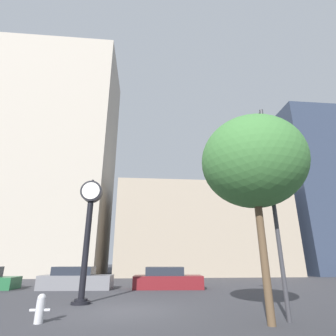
% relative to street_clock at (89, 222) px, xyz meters
% --- Properties ---
extents(ground_plane, '(200.00, 200.00, 0.00)m').
position_rel_street_clock_xyz_m(ground_plane, '(1.95, -1.75, -3.45)').
color(ground_plane, '#38383D').
extents(building_tall_tower, '(15.42, 12.00, 30.59)m').
position_rel_street_clock_xyz_m(building_tall_tower, '(-10.03, 22.25, 11.84)').
color(building_tall_tower, '#ADA393').
rests_on(building_tall_tower, ground_plane).
extents(building_storefront_row, '(20.88, 12.00, 10.66)m').
position_rel_street_clock_xyz_m(building_storefront_row, '(9.97, 22.25, 1.88)').
color(building_storefront_row, gray).
rests_on(building_storefront_row, ground_plane).
extents(building_glass_modern, '(10.46, 12.00, 22.25)m').
position_rel_street_clock_xyz_m(building_glass_modern, '(27.10, 22.25, 7.67)').
color(building_glass_modern, '#2D384C').
rests_on(building_glass_modern, ground_plane).
extents(street_clock, '(1.01, 0.82, 5.55)m').
position_rel_street_clock_xyz_m(street_clock, '(0.00, 0.00, 0.00)').
color(street_clock, black).
rests_on(street_clock, ground_plane).
extents(car_grey, '(4.58, 1.97, 1.37)m').
position_rel_street_clock_xyz_m(car_grey, '(-1.65, 6.06, -2.87)').
color(car_grey, slate).
rests_on(car_grey, ground_plane).
extents(car_maroon, '(4.60, 2.21, 1.34)m').
position_rel_street_clock_xyz_m(car_maroon, '(4.24, 5.96, -2.89)').
color(car_maroon, maroon).
rests_on(car_maroon, ground_plane).
extents(fire_hydrant_near, '(0.59, 0.26, 0.81)m').
position_rel_street_clock_xyz_m(fire_hydrant_near, '(-0.46, -3.55, -3.04)').
color(fire_hydrant_near, '#B7B7BC').
rests_on(fire_hydrant_near, ground_plane).
extents(street_lamp_right, '(0.36, 1.57, 7.39)m').
position_rel_street_clock_xyz_m(street_lamp_right, '(7.06, -3.77, 1.35)').
color(street_lamp_right, '#38383D').
rests_on(street_lamp_right, ground_plane).
extents(bare_tree, '(3.56, 3.56, 6.63)m').
position_rel_street_clock_xyz_m(bare_tree, '(6.31, -4.50, 1.55)').
color(bare_tree, brown).
rests_on(bare_tree, ground_plane).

